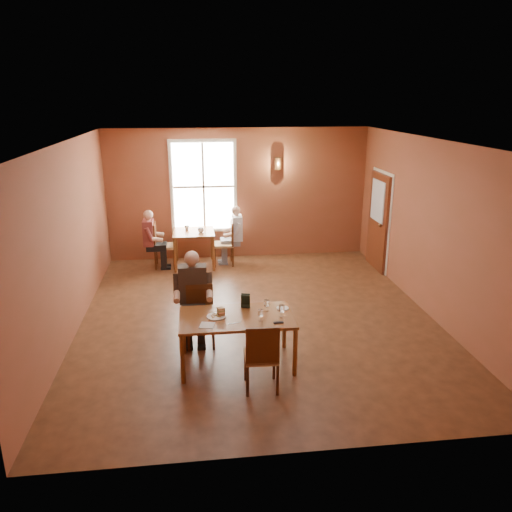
{
  "coord_description": "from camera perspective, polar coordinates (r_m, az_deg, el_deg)",
  "views": [
    {
      "loc": [
        -1.0,
        -7.88,
        3.68
      ],
      "look_at": [
        0.0,
        0.2,
        1.05
      ],
      "focal_mm": 35.0,
      "sensor_mm": 36.0,
      "label": 1
    }
  ],
  "objects": [
    {
      "name": "cup_b",
      "position": [
        11.3,
        -7.91,
        3.2
      ],
      "size": [
        0.11,
        0.11,
        0.1
      ],
      "primitive_type": "imported",
      "rotation": [
        0.0,
        0.0,
        -0.01
      ],
      "color": "silver",
      "rests_on": "second_table"
    },
    {
      "name": "door",
      "position": [
        11.23,
        13.72,
        3.83
      ],
      "size": [
        0.12,
        1.04,
        2.1
      ],
      "primitive_type": "cube",
      "color": "maroon",
      "rests_on": "ground"
    },
    {
      "name": "knife",
      "position": [
        6.79,
        -2.53,
        -7.69
      ],
      "size": [
        0.2,
        0.07,
        0.0
      ],
      "primitive_type": "cube",
      "rotation": [
        0.0,
        0.0,
        0.27
      ],
      "color": "silver",
      "rests_on": "main_table"
    },
    {
      "name": "goblet_b",
      "position": [
        6.93,
        2.96,
        -6.27
      ],
      "size": [
        0.09,
        0.09,
        0.2
      ],
      "primitive_type": null,
      "rotation": [
        0.0,
        0.0,
        0.17
      ],
      "color": "white",
      "rests_on": "main_table"
    },
    {
      "name": "diner_white",
      "position": [
        11.23,
        -3.65,
        2.16
      ],
      "size": [
        0.52,
        0.52,
        1.29
      ],
      "primitive_type": null,
      "rotation": [
        0.0,
        0.0,
        1.57
      ],
      "color": "white",
      "rests_on": "ground"
    },
    {
      "name": "diner_main",
      "position": [
        7.56,
        -6.43,
        -5.47
      ],
      "size": [
        0.56,
        0.56,
        1.39
      ],
      "primitive_type": null,
      "rotation": [
        0.0,
        0.0,
        3.14
      ],
      "color": "#36241A",
      "rests_on": "ground"
    },
    {
      "name": "plate_food",
      "position": [
        6.98,
        -4.56,
        -6.84
      ],
      "size": [
        0.32,
        0.32,
        0.03
      ],
      "primitive_type": "cylinder",
      "rotation": [
        0.0,
        0.0,
        -0.23
      ],
      "color": "white",
      "rests_on": "main_table"
    },
    {
      "name": "wall_sconce",
      "position": [
        11.54,
        2.52,
        10.5
      ],
      "size": [
        0.16,
        0.16,
        0.28
      ],
      "primitive_type": "cylinder",
      "color": "brown",
      "rests_on": "wall_back"
    },
    {
      "name": "napkin",
      "position": [
        6.76,
        -5.61,
        -7.87
      ],
      "size": [
        0.23,
        0.23,
        0.01
      ],
      "primitive_type": "cube",
      "rotation": [
        0.0,
        0.0,
        -0.23
      ],
      "color": "white",
      "rests_on": "main_table"
    },
    {
      "name": "wall_right",
      "position": [
        9.1,
        19.28,
        3.03
      ],
      "size": [
        0.04,
        7.0,
        3.0
      ],
      "primitive_type": "cube",
      "color": "brown",
      "rests_on": "ground"
    },
    {
      "name": "wall_left",
      "position": [
        8.42,
        -20.54,
        1.73
      ],
      "size": [
        0.04,
        7.0,
        3.0
      ],
      "primitive_type": "cube",
      "color": "brown",
      "rests_on": "ground"
    },
    {
      "name": "sandwich",
      "position": [
        6.99,
        -4.02,
        -6.46
      ],
      "size": [
        0.11,
        0.11,
        0.11
      ],
      "primitive_type": "cube",
      "rotation": [
        0.0,
        0.0,
        0.3
      ],
      "color": "tan",
      "rests_on": "main_table"
    },
    {
      "name": "side_plate",
      "position": [
        7.23,
        3.05,
        -5.98
      ],
      "size": [
        0.22,
        0.22,
        0.01
      ],
      "primitive_type": "cylinder",
      "rotation": [
        0.0,
        0.0,
        0.26
      ],
      "color": "silver",
      "rests_on": "main_table"
    },
    {
      "name": "wall_back",
      "position": [
        11.63,
        -2.02,
        7.08
      ],
      "size": [
        6.0,
        0.04,
        3.0
      ],
      "primitive_type": "cube",
      "color": "brown",
      "rests_on": "ground"
    },
    {
      "name": "sunglasses",
      "position": [
        6.8,
        2.58,
        -7.6
      ],
      "size": [
        0.14,
        0.04,
        0.02
      ],
      "primitive_type": "cube",
      "rotation": [
        0.0,
        0.0,
        0.01
      ],
      "color": "black",
      "rests_on": "main_table"
    },
    {
      "name": "wall_front",
      "position": [
        4.99,
        5.29,
        -8.04
      ],
      "size": [
        6.0,
        0.04,
        3.0
      ],
      "primitive_type": "cube",
      "color": "brown",
      "rests_on": "ground"
    },
    {
      "name": "chair_diner_white",
      "position": [
        11.26,
        -3.78,
        1.45
      ],
      "size": [
        0.44,
        0.44,
        1.0
      ],
      "primitive_type": null,
      "rotation": [
        0.0,
        0.0,
        1.57
      ],
      "color": "#492E18",
      "rests_on": "ground"
    },
    {
      "name": "ceiling",
      "position": [
        7.97,
        0.18,
        13.01
      ],
      "size": [
        6.0,
        7.0,
        0.04
      ],
      "primitive_type": "cube",
      "color": "white",
      "rests_on": "wall_back"
    },
    {
      "name": "window",
      "position": [
        11.51,
        -6.02,
        7.88
      ],
      "size": [
        1.36,
        0.1,
        1.96
      ],
      "primitive_type": "cube",
      "color": "white",
      "rests_on": "wall_back"
    },
    {
      "name": "chair_diner_maroon",
      "position": [
        11.27,
        -10.4,
        1.24
      ],
      "size": [
        0.45,
        0.45,
        1.01
      ],
      "primitive_type": null,
      "rotation": [
        0.0,
        0.0,
        -1.57
      ],
      "color": "#3B1F13",
      "rests_on": "ground"
    },
    {
      "name": "second_table",
      "position": [
        11.28,
        -7.07,
        0.84
      ],
      "size": [
        0.9,
        0.9,
        0.8
      ],
      "primitive_type": null,
      "color": "brown",
      "rests_on": "ground"
    },
    {
      "name": "goblet_a",
      "position": [
        7.11,
        1.23,
        -5.64
      ],
      "size": [
        0.09,
        0.09,
        0.19
      ],
      "primitive_type": null,
      "rotation": [
        0.0,
        0.0,
        0.27
      ],
      "color": "white",
      "rests_on": "main_table"
    },
    {
      "name": "main_table",
      "position": [
        7.16,
        -2.2,
        -9.63
      ],
      "size": [
        1.59,
        0.9,
        0.75
      ],
      "primitive_type": null,
      "color": "brown",
      "rests_on": "ground"
    },
    {
      "name": "chair_empty",
      "position": [
        6.57,
        0.59,
        -11.23
      ],
      "size": [
        0.44,
        0.44,
        0.96
      ],
      "primitive_type": null,
      "rotation": [
        0.0,
        0.0,
        -0.04
      ],
      "color": "#592A13",
      "rests_on": "ground"
    },
    {
      "name": "diner_maroon",
      "position": [
        11.23,
        -10.59,
        1.89
      ],
      "size": [
        0.51,
        0.51,
        1.29
      ],
      "primitive_type": null,
      "rotation": [
        0.0,
        0.0,
        -1.57
      ],
      "color": "maroon",
      "rests_on": "ground"
    },
    {
      "name": "chair_diner_main",
      "position": [
        7.68,
        -6.38,
        -6.95
      ],
      "size": [
        0.41,
        0.41,
        0.93
      ],
      "primitive_type": null,
      "rotation": [
        0.0,
        0.0,
        3.14
      ],
      "color": "#552B13",
      "rests_on": "ground"
    },
    {
      "name": "goblet_c",
      "position": [
        6.82,
        0.54,
        -6.74
      ],
      "size": [
        0.08,
        0.08,
        0.18
      ],
      "primitive_type": null,
      "rotation": [
        0.0,
        0.0,
        0.17
      ],
      "color": "white",
      "rests_on": "main_table"
    },
    {
      "name": "ground",
      "position": [
        8.75,
        0.16,
        -6.96
      ],
      "size": [
        6.0,
        7.0,
        0.01
      ],
      "primitive_type": "cube",
      "color": "brown",
      "rests_on": "ground"
    },
    {
      "name": "cup_a",
      "position": [
        11.05,
        -6.32,
        2.94
      ],
      "size": [
        0.16,
        0.16,
        0.1
      ],
      "primitive_type": "imported",
      "rotation": [
        0.0,
        0.0,
        0.27
      ],
      "color": "silver",
      "rests_on": "second_table"
    },
    {
      "name": "menu_stand",
      "position": [
        7.22,
        -1.21,
        -5.15
      ],
      "size": [
        0.14,
        0.09,
        0.21
      ],
      "primitive_type": "cube",
      "rotation": [
        0.0,
        0.0,
        -0.26
      ],
      "color": "black",
      "rests_on": "main_table"
    }
  ]
}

